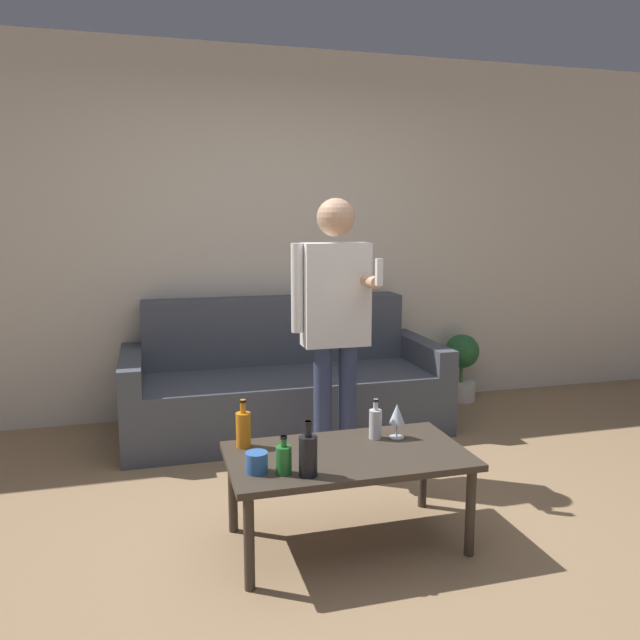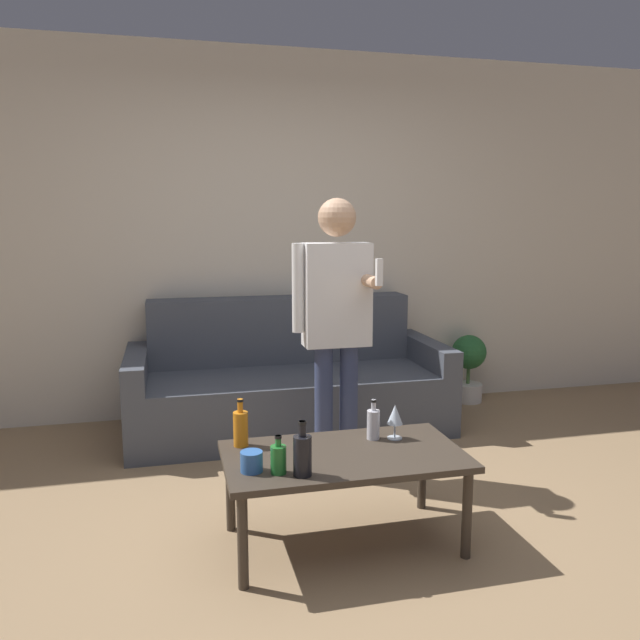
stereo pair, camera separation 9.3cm
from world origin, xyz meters
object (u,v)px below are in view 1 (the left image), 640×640
at_px(couch, 283,384).
at_px(person_standing_front, 335,314).
at_px(coffee_table, 347,462).
at_px(bottle_orange, 375,423).

relative_size(couch, person_standing_front, 1.38).
bearing_deg(coffee_table, bottle_orange, 37.55).
xyz_separation_m(coffee_table, bottle_orange, (0.19, 0.14, 0.12)).
bearing_deg(bottle_orange, couch, 94.90).
height_order(couch, person_standing_front, person_standing_front).
relative_size(coffee_table, person_standing_front, 0.68).
bearing_deg(bottle_orange, coffee_table, -142.45).
height_order(couch, coffee_table, couch).
height_order(couch, bottle_orange, couch).
distance_m(couch, coffee_table, 1.66).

